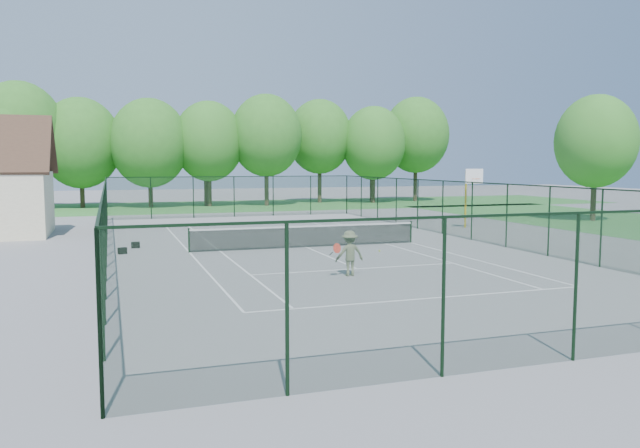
# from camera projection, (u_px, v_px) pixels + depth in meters

# --- Properties ---
(ground) EXTENTS (140.00, 140.00, 0.00)m
(ground) POSITION_uv_depth(u_px,v_px,m) (307.00, 247.00, 29.59)
(ground) COLOR gray
(ground) RESTS_ON ground
(grass_far) EXTENTS (80.00, 16.00, 0.01)m
(grass_far) POSITION_uv_depth(u_px,v_px,m) (210.00, 206.00, 57.87)
(grass_far) COLOR #3B8739
(grass_far) RESTS_ON ground
(grass_side) EXTENTS (14.00, 40.00, 0.01)m
(grass_side) POSITION_uv_depth(u_px,v_px,m) (636.00, 224.00, 41.01)
(grass_side) COLOR #3B8739
(grass_side) RESTS_ON ground
(court_lines) EXTENTS (11.05, 23.85, 0.01)m
(court_lines) POSITION_uv_depth(u_px,v_px,m) (307.00, 247.00, 29.59)
(court_lines) COLOR white
(court_lines) RESTS_ON ground
(tennis_net) EXTENTS (11.08, 0.08, 1.10)m
(tennis_net) POSITION_uv_depth(u_px,v_px,m) (307.00, 235.00, 29.53)
(tennis_net) COLOR black
(tennis_net) RESTS_ON ground
(fence_enclosure) EXTENTS (18.05, 36.05, 3.02)m
(fence_enclosure) POSITION_uv_depth(u_px,v_px,m) (306.00, 215.00, 29.43)
(fence_enclosure) COLOR #18331F
(fence_enclosure) RESTS_ON ground
(tree_line_far) EXTENTS (39.40, 6.40, 9.70)m
(tree_line_far) POSITION_uv_depth(u_px,v_px,m) (209.00, 141.00, 57.29)
(tree_line_far) COLOR #3F3321
(tree_line_far) RESTS_ON ground
(basketball_goal) EXTENTS (1.20, 1.43, 3.65)m
(basketball_goal) POSITION_uv_depth(u_px,v_px,m) (470.00, 186.00, 37.99)
(basketball_goal) COLOR gold
(basketball_goal) RESTS_ON ground
(tree_side) EXTENTS (5.48, 5.48, 8.68)m
(tree_side) POSITION_uv_depth(u_px,v_px,m) (596.00, 141.00, 42.68)
(tree_side) COLOR #3F3321
(tree_side) RESTS_ON ground
(sports_bag_a) EXTENTS (0.41, 0.34, 0.28)m
(sports_bag_a) POSITION_uv_depth(u_px,v_px,m) (122.00, 251.00, 27.41)
(sports_bag_a) COLOR black
(sports_bag_a) RESTS_ON ground
(sports_bag_b) EXTENTS (0.41, 0.28, 0.29)m
(sports_bag_b) POSITION_uv_depth(u_px,v_px,m) (136.00, 245.00, 29.33)
(sports_bag_b) COLOR black
(sports_bag_b) RESTS_ON ground
(tennis_player) EXTENTS (2.22, 0.78, 1.61)m
(tennis_player) POSITION_uv_depth(u_px,v_px,m) (350.00, 253.00, 22.04)
(tennis_player) COLOR #5C6347
(tennis_player) RESTS_ON ground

